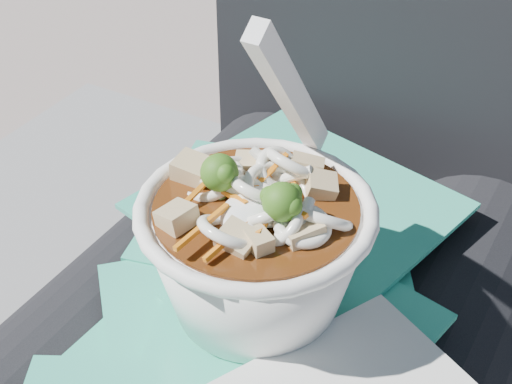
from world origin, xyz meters
The scene contains 3 objects.
person_body centered at (0.00, 0.09, 0.56)m, with size 0.34×0.94×1.01m.
plastic_bag centered at (0.00, 0.01, 0.63)m, with size 0.26×0.42×0.02m.
udon_bowl centered at (0.00, 0.00, 0.69)m, with size 0.16×0.16×0.19m.
Camera 1 is at (0.16, -0.27, 0.96)m, focal length 50.00 mm.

